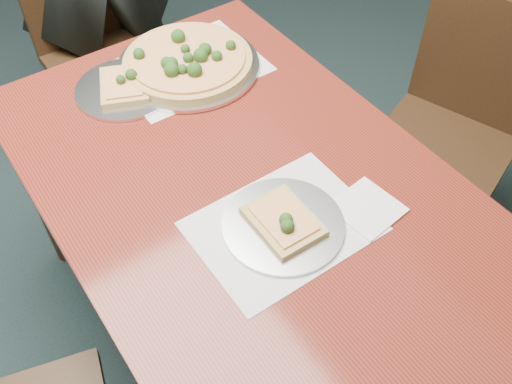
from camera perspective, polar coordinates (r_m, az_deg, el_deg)
ground at (r=2.08m, az=-11.87°, el=-11.70°), size 8.00×8.00×0.00m
dining_table at (r=1.44m, az=-0.00°, el=-2.40°), size 0.90×1.50×0.75m
chair_far at (r=2.34m, az=-15.58°, el=14.36°), size 0.42×0.42×0.91m
chair_right at (r=2.01m, az=19.32°, el=6.75°), size 0.54×0.54×0.91m
placemat_main at (r=1.74m, az=-6.76°, el=12.28°), size 0.42×0.32×0.00m
placemat_near at (r=1.30m, az=2.73°, el=-3.44°), size 0.40×0.30×0.00m
pizza_pan at (r=1.73m, az=-6.84°, el=12.84°), size 0.42×0.42×0.07m
slice_plate_near at (r=1.29m, az=2.77°, el=-3.13°), size 0.28×0.28×0.06m
slice_plate_far at (r=1.68m, az=-13.01°, el=10.23°), size 0.28×0.28×0.06m
napkin at (r=1.36m, az=11.05°, el=-1.60°), size 0.16×0.16×0.01m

